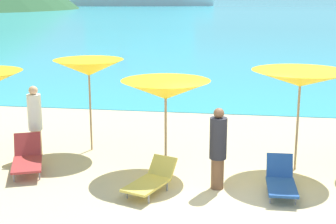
{
  "coord_description": "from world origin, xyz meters",
  "views": [
    {
      "loc": [
        0.25,
        -9.12,
        3.94
      ],
      "look_at": [
        -1.52,
        2.18,
        1.2
      ],
      "focal_mm": 52.5,
      "sensor_mm": 36.0,
      "label": 1
    }
  ],
  "objects_px": {
    "lounge_chair_4": "(151,179)",
    "lounge_chair_0": "(27,158)",
    "umbrella_2": "(89,68)",
    "lounge_chair_2": "(281,180)",
    "beachgoer_2": "(35,119)",
    "beachgoer_1": "(218,147)",
    "umbrella_4": "(300,79)",
    "umbrella_3": "(166,90)"
  },
  "relations": [
    {
      "from": "lounge_chair_0",
      "to": "beachgoer_2",
      "type": "distance_m",
      "value": 1.29
    },
    {
      "from": "umbrella_3",
      "to": "lounge_chair_0",
      "type": "distance_m",
      "value": 3.51
    },
    {
      "from": "umbrella_3",
      "to": "lounge_chair_0",
      "type": "relative_size",
      "value": 1.42
    },
    {
      "from": "umbrella_4",
      "to": "lounge_chair_4",
      "type": "relative_size",
      "value": 1.59
    },
    {
      "from": "lounge_chair_2",
      "to": "beachgoer_1",
      "type": "bearing_deg",
      "value": 174.49
    },
    {
      "from": "umbrella_3",
      "to": "lounge_chair_2",
      "type": "distance_m",
      "value": 3.18
    },
    {
      "from": "umbrella_3",
      "to": "lounge_chair_2",
      "type": "xyz_separation_m",
      "value": [
        2.54,
        -1.09,
        -1.57
      ]
    },
    {
      "from": "umbrella_4",
      "to": "lounge_chair_0",
      "type": "relative_size",
      "value": 1.5
    },
    {
      "from": "umbrella_2",
      "to": "umbrella_4",
      "type": "xyz_separation_m",
      "value": [
        5.1,
        -0.7,
        -0.03
      ]
    },
    {
      "from": "umbrella_4",
      "to": "beachgoer_2",
      "type": "height_order",
      "value": "umbrella_4"
    },
    {
      "from": "lounge_chair_0",
      "to": "umbrella_4",
      "type": "bearing_deg",
      "value": -11.73
    },
    {
      "from": "umbrella_2",
      "to": "lounge_chair_4",
      "type": "bearing_deg",
      "value": -50.81
    },
    {
      "from": "umbrella_3",
      "to": "lounge_chair_2",
      "type": "bearing_deg",
      "value": -23.26
    },
    {
      "from": "umbrella_4",
      "to": "lounge_chair_2",
      "type": "relative_size",
      "value": 1.82
    },
    {
      "from": "umbrella_4",
      "to": "lounge_chair_4",
      "type": "height_order",
      "value": "umbrella_4"
    },
    {
      "from": "umbrella_2",
      "to": "lounge_chair_0",
      "type": "distance_m",
      "value": 2.74
    },
    {
      "from": "umbrella_3",
      "to": "beachgoer_1",
      "type": "bearing_deg",
      "value": -38.59
    },
    {
      "from": "lounge_chair_4",
      "to": "lounge_chair_0",
      "type": "bearing_deg",
      "value": -173.04
    },
    {
      "from": "umbrella_2",
      "to": "lounge_chair_4",
      "type": "xyz_separation_m",
      "value": [
        2.06,
        -2.53,
        -1.88
      ]
    },
    {
      "from": "lounge_chair_0",
      "to": "lounge_chair_2",
      "type": "height_order",
      "value": "lounge_chair_0"
    },
    {
      "from": "beachgoer_2",
      "to": "beachgoer_1",
      "type": "bearing_deg",
      "value": 74.45
    },
    {
      "from": "lounge_chair_4",
      "to": "beachgoer_2",
      "type": "relative_size",
      "value": 0.82
    },
    {
      "from": "umbrella_3",
      "to": "beachgoer_2",
      "type": "bearing_deg",
      "value": 172.73
    },
    {
      "from": "lounge_chair_4",
      "to": "lounge_chair_2",
      "type": "bearing_deg",
      "value": 27.36
    },
    {
      "from": "umbrella_2",
      "to": "beachgoer_2",
      "type": "distance_m",
      "value": 1.84
    },
    {
      "from": "lounge_chair_0",
      "to": "lounge_chair_4",
      "type": "height_order",
      "value": "lounge_chair_0"
    },
    {
      "from": "lounge_chair_0",
      "to": "beachgoer_2",
      "type": "bearing_deg",
      "value": 80.76
    },
    {
      "from": "umbrella_4",
      "to": "umbrella_2",
      "type": "bearing_deg",
      "value": 172.23
    },
    {
      "from": "umbrella_3",
      "to": "lounge_chair_4",
      "type": "relative_size",
      "value": 1.51
    },
    {
      "from": "umbrella_3",
      "to": "lounge_chair_4",
      "type": "height_order",
      "value": "umbrella_3"
    },
    {
      "from": "umbrella_3",
      "to": "lounge_chair_0",
      "type": "xyz_separation_m",
      "value": [
        -3.08,
        -0.69,
        -1.53
      ]
    },
    {
      "from": "umbrella_4",
      "to": "lounge_chair_0",
      "type": "xyz_separation_m",
      "value": [
        -6.04,
        -1.12,
        -1.79
      ]
    },
    {
      "from": "umbrella_3",
      "to": "beachgoer_1",
      "type": "height_order",
      "value": "umbrella_3"
    },
    {
      "from": "lounge_chair_4",
      "to": "beachgoer_2",
      "type": "xyz_separation_m",
      "value": [
        -3.26,
        1.83,
        0.67
      ]
    },
    {
      "from": "lounge_chair_0",
      "to": "lounge_chair_2",
      "type": "bearing_deg",
      "value": -26.32
    },
    {
      "from": "umbrella_3",
      "to": "umbrella_2",
      "type": "bearing_deg",
      "value": 152.22
    },
    {
      "from": "lounge_chair_2",
      "to": "beachgoer_1",
      "type": "distance_m",
      "value": 1.43
    },
    {
      "from": "umbrella_2",
      "to": "umbrella_3",
      "type": "relative_size",
      "value": 1.08
    },
    {
      "from": "umbrella_4",
      "to": "lounge_chair_4",
      "type": "xyz_separation_m",
      "value": [
        -3.03,
        -1.84,
        -1.85
      ]
    },
    {
      "from": "lounge_chair_0",
      "to": "beachgoer_1",
      "type": "relative_size",
      "value": 0.9
    },
    {
      "from": "umbrella_2",
      "to": "lounge_chair_2",
      "type": "xyz_separation_m",
      "value": [
        4.67,
        -2.22,
        -1.86
      ]
    },
    {
      "from": "umbrella_2",
      "to": "lounge_chair_2",
      "type": "relative_size",
      "value": 1.86
    }
  ]
}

